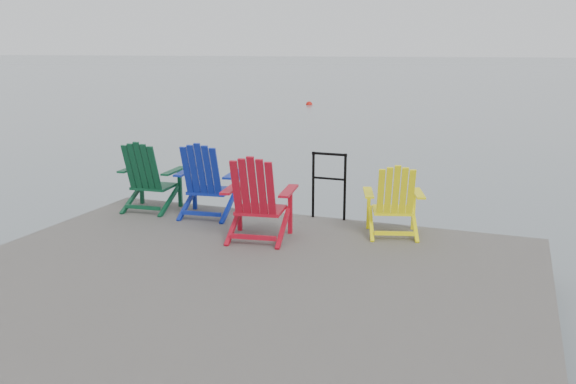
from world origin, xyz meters
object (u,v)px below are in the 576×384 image
(chair_blue, at_px, (207,180))
(chair_red, at_px, (258,198))
(chair_green, at_px, (149,176))
(buoy_b, at_px, (309,105))
(chair_yellow, at_px, (394,200))
(handrail, at_px, (329,179))

(chair_blue, xyz_separation_m, chair_red, (1.05, -0.71, 0.01))
(chair_green, height_order, buoy_b, chair_green)
(chair_blue, height_order, chair_red, chair_red)
(chair_blue, bearing_deg, buoy_b, 97.98)
(chair_blue, height_order, chair_yellow, chair_blue)
(handrail, bearing_deg, chair_red, -113.29)
(chair_red, relative_size, buoy_b, 3.11)
(chair_blue, distance_m, chair_yellow, 2.53)
(chair_yellow, bearing_deg, chair_green, 163.49)
(buoy_b, bearing_deg, chair_green, -77.11)
(chair_red, height_order, buoy_b, chair_red)
(chair_green, xyz_separation_m, chair_red, (1.97, -0.72, 0.02))
(handrail, distance_m, chair_red, 1.30)
(chair_green, bearing_deg, chair_red, -24.80)
(handrail, xyz_separation_m, chair_blue, (-1.57, -0.48, -0.03))
(chair_green, xyz_separation_m, buoy_b, (-4.99, 21.82, -1.00))
(chair_red, relative_size, chair_yellow, 1.15)
(chair_green, bearing_deg, buoy_b, 98.13)
(chair_green, distance_m, chair_red, 2.09)
(chair_green, bearing_deg, handrail, 6.17)
(chair_red, bearing_deg, chair_yellow, 17.51)
(chair_green, bearing_deg, chair_blue, -4.99)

